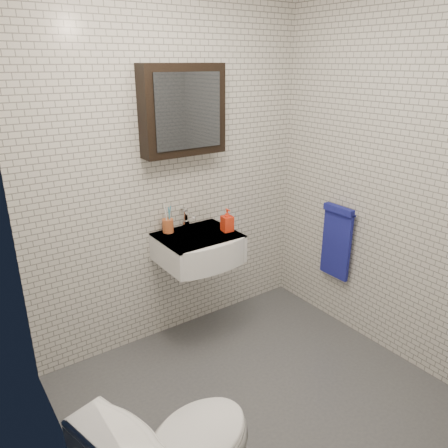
{
  "coord_description": "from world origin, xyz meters",
  "views": [
    {
      "loc": [
        -1.45,
        -1.69,
        2.01
      ],
      "look_at": [
        0.05,
        0.45,
        1.03
      ],
      "focal_mm": 35.0,
      "sensor_mm": 36.0,
      "label": 1
    }
  ],
  "objects": [
    {
      "name": "room_shell",
      "position": [
        0.0,
        0.0,
        1.47
      ],
      "size": [
        2.22,
        2.02,
        2.51
      ],
      "color": "silver",
      "rests_on": "ground"
    },
    {
      "name": "faucet",
      "position": [
        0.05,
        0.93,
        0.92
      ],
      "size": [
        0.06,
        0.2,
        0.15
      ],
      "color": "silver",
      "rests_on": "washbasin"
    },
    {
      "name": "mirror_cabinet",
      "position": [
        0.05,
        0.93,
        1.7
      ],
      "size": [
        0.6,
        0.15,
        0.6
      ],
      "color": "black",
      "rests_on": "room_shell"
    },
    {
      "name": "washbasin",
      "position": [
        0.05,
        0.73,
        0.76
      ],
      "size": [
        0.55,
        0.5,
        0.2
      ],
      "color": "white",
      "rests_on": "room_shell"
    },
    {
      "name": "soap_bottle",
      "position": [
        0.27,
        0.71,
        0.93
      ],
      "size": [
        0.08,
        0.08,
        0.17
      ],
      "primitive_type": "imported",
      "rotation": [
        0.0,
        0.0,
        -0.09
      ],
      "color": "orange",
      "rests_on": "washbasin"
    },
    {
      "name": "ground",
      "position": [
        0.0,
        0.0,
        0.01
      ],
      "size": [
        2.2,
        2.0,
        0.01
      ],
      "primitive_type": "cube",
      "color": "#474A4E",
      "rests_on": "ground"
    },
    {
      "name": "towel_rail",
      "position": [
        1.04,
        0.35,
        0.72
      ],
      "size": [
        0.09,
        0.3,
        0.58
      ],
      "color": "silver",
      "rests_on": "room_shell"
    },
    {
      "name": "toothbrush_cup",
      "position": [
        -0.1,
        0.94,
        0.9
      ],
      "size": [
        0.09,
        0.09,
        0.22
      ],
      "rotation": [
        0.0,
        0.0,
        0.19
      ],
      "color": "#BB592E",
      "rests_on": "washbasin"
    }
  ]
}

